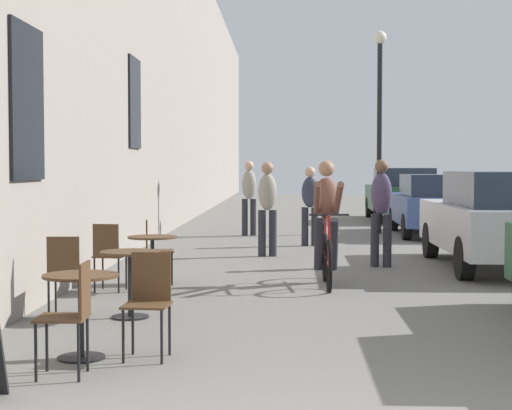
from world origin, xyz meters
TOP-DOWN VIEW (x-y plane):
  - building_facade_left at (-3.45, 14.00)m, footprint 0.54×68.00m
  - cafe_table_near at (-2.10, 2.88)m, footprint 0.64×0.64m
  - cafe_chair_near_toward_street at (-1.53, 2.96)m, footprint 0.40×0.40m
  - cafe_chair_near_toward_wall at (-2.02, 2.29)m, footprint 0.39×0.39m
  - cafe_table_mid at (-2.03, 4.76)m, footprint 0.64×0.64m
  - cafe_chair_mid_toward_street at (-2.71, 4.68)m, footprint 0.40×0.40m
  - cafe_table_far at (-2.09, 6.63)m, footprint 0.64×0.64m
  - cafe_chair_far_toward_street at (-2.17, 7.28)m, footprint 0.44×0.44m
  - cafe_chair_far_toward_wall at (-2.65, 6.56)m, footprint 0.42×0.42m
  - cyclist_on_bicycle at (0.21, 7.31)m, footprint 0.52×1.76m
  - pedestrian_near at (1.20, 9.31)m, footprint 0.37×0.28m
  - pedestrian_mid at (-0.67, 10.82)m, footprint 0.38×0.30m
  - pedestrian_far at (0.17, 12.82)m, footprint 0.36×0.26m
  - pedestrian_furthest at (-1.19, 15.27)m, footprint 0.36×0.27m
  - street_lamp at (1.95, 15.99)m, footprint 0.32×0.32m
  - parked_car_second at (3.05, 9.12)m, footprint 1.88×4.38m
  - parked_car_third at (3.16, 15.43)m, footprint 1.81×4.11m
  - parked_car_fourth at (3.20, 20.76)m, footprint 1.97×4.50m

SIDE VIEW (x-z plane):
  - cafe_chair_near_toward_street at x=-1.53m, z-range 0.07..0.96m
  - cafe_chair_near_toward_wall at x=-2.02m, z-range 0.07..0.96m
  - cafe_chair_mid_toward_street at x=-2.71m, z-range 0.07..0.96m
  - cafe_chair_far_toward_street at x=-2.17m, z-range 0.07..0.96m
  - cafe_chair_far_toward_wall at x=-2.65m, z-range 0.07..0.96m
  - cafe_table_near at x=-2.10m, z-range 0.16..0.88m
  - cafe_table_mid at x=-2.03m, z-range 0.16..0.88m
  - cafe_table_far at x=-2.09m, z-range 0.16..0.88m
  - parked_car_third at x=3.16m, z-range 0.03..1.47m
  - parked_car_second at x=3.05m, z-range 0.03..1.58m
  - cyclist_on_bicycle at x=0.21m, z-range -0.06..1.68m
  - parked_car_fourth at x=3.20m, z-range 0.03..1.62m
  - pedestrian_far at x=0.17m, z-range 0.10..1.73m
  - pedestrian_mid at x=-0.67m, z-range 0.11..1.82m
  - pedestrian_near at x=1.20m, z-range 0.11..1.85m
  - pedestrian_furthest at x=-1.19m, z-range 0.11..1.88m
  - street_lamp at x=1.95m, z-range 0.66..5.56m
  - building_facade_left at x=-3.45m, z-range 0.00..8.57m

